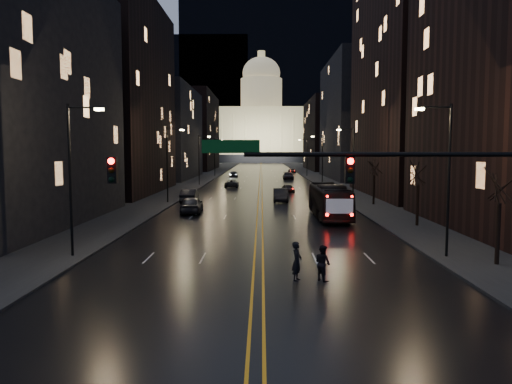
{
  "coord_description": "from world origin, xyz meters",
  "views": [
    {
      "loc": [
        0.17,
        -18.89,
        6.37
      ],
      "look_at": [
        -0.18,
        11.73,
        3.78
      ],
      "focal_mm": 35.0,
      "sensor_mm": 36.0,
      "label": 1
    }
  ],
  "objects_px": {
    "traffic_signal": "(413,183)",
    "pedestrian_a": "(297,261)",
    "bus": "(329,201)",
    "receding_car_a": "(281,195)",
    "pedestrian_b": "(323,263)",
    "oncoming_car_a": "(192,205)",
    "oncoming_car_b": "(189,196)"
  },
  "relations": [
    {
      "from": "bus",
      "to": "oncoming_car_b",
      "type": "height_order",
      "value": "bus"
    },
    {
      "from": "bus",
      "to": "receding_car_a",
      "type": "height_order",
      "value": "bus"
    },
    {
      "from": "oncoming_car_b",
      "to": "pedestrian_a",
      "type": "height_order",
      "value": "pedestrian_a"
    },
    {
      "from": "traffic_signal",
      "to": "bus",
      "type": "xyz_separation_m",
      "value": [
        0.61,
        27.46,
        -3.52
      ]
    },
    {
      "from": "traffic_signal",
      "to": "oncoming_car_b",
      "type": "bearing_deg",
      "value": 109.54
    },
    {
      "from": "pedestrian_a",
      "to": "pedestrian_b",
      "type": "height_order",
      "value": "pedestrian_a"
    },
    {
      "from": "oncoming_car_b",
      "to": "pedestrian_a",
      "type": "relative_size",
      "value": 2.68
    },
    {
      "from": "pedestrian_b",
      "to": "receding_car_a",
      "type": "bearing_deg",
      "value": -32.17
    },
    {
      "from": "bus",
      "to": "oncoming_car_a",
      "type": "relative_size",
      "value": 2.25
    },
    {
      "from": "pedestrian_a",
      "to": "pedestrian_b",
      "type": "bearing_deg",
      "value": -68.39
    },
    {
      "from": "oncoming_car_a",
      "to": "pedestrian_a",
      "type": "height_order",
      "value": "pedestrian_a"
    },
    {
      "from": "receding_car_a",
      "to": "pedestrian_b",
      "type": "distance_m",
      "value": 36.96
    },
    {
      "from": "pedestrian_a",
      "to": "traffic_signal",
      "type": "bearing_deg",
      "value": -119.63
    },
    {
      "from": "oncoming_car_b",
      "to": "receding_car_a",
      "type": "distance_m",
      "value": 11.08
    },
    {
      "from": "receding_car_a",
      "to": "pedestrian_a",
      "type": "relative_size",
      "value": 2.58
    },
    {
      "from": "oncoming_car_b",
      "to": "receding_car_a",
      "type": "bearing_deg",
      "value": -175.18
    },
    {
      "from": "traffic_signal",
      "to": "pedestrian_a",
      "type": "xyz_separation_m",
      "value": [
        -4.02,
        5.0,
        -4.14
      ]
    },
    {
      "from": "receding_car_a",
      "to": "traffic_signal",
      "type": "bearing_deg",
      "value": -85.21
    },
    {
      "from": "bus",
      "to": "pedestrian_b",
      "type": "bearing_deg",
      "value": -99.08
    },
    {
      "from": "bus",
      "to": "oncoming_car_a",
      "type": "bearing_deg",
      "value": 165.49
    },
    {
      "from": "pedestrian_a",
      "to": "oncoming_car_b",
      "type": "bearing_deg",
      "value": 37.88
    },
    {
      "from": "bus",
      "to": "traffic_signal",
      "type": "bearing_deg",
      "value": -91.82
    },
    {
      "from": "oncoming_car_b",
      "to": "receding_car_a",
      "type": "relative_size",
      "value": 1.04
    },
    {
      "from": "traffic_signal",
      "to": "pedestrian_b",
      "type": "xyz_separation_m",
      "value": [
        -2.76,
        5.0,
        -4.22
      ]
    },
    {
      "from": "bus",
      "to": "oncoming_car_b",
      "type": "bearing_deg",
      "value": 138.26
    },
    {
      "from": "oncoming_car_a",
      "to": "oncoming_car_b",
      "type": "height_order",
      "value": "oncoming_car_a"
    },
    {
      "from": "bus",
      "to": "receding_car_a",
      "type": "relative_size",
      "value": 2.28
    },
    {
      "from": "bus",
      "to": "oncoming_car_b",
      "type": "relative_size",
      "value": 2.2
    },
    {
      "from": "traffic_signal",
      "to": "pedestrian_a",
      "type": "bearing_deg",
      "value": 128.76
    },
    {
      "from": "bus",
      "to": "pedestrian_a",
      "type": "xyz_separation_m",
      "value": [
        -4.63,
        -22.46,
        -0.62
      ]
    },
    {
      "from": "oncoming_car_a",
      "to": "pedestrian_a",
      "type": "distance_m",
      "value": 27.22
    },
    {
      "from": "traffic_signal",
      "to": "oncoming_car_b",
      "type": "distance_m",
      "value": 43.29
    }
  ]
}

